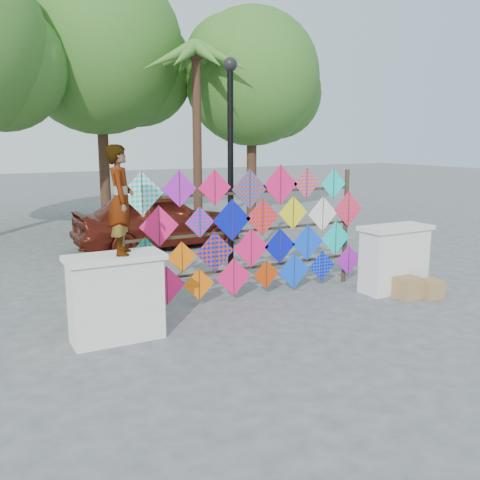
{
  "coord_description": "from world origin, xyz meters",
  "views": [
    {
      "loc": [
        -4.62,
        -7.62,
        2.93
      ],
      "look_at": [
        -0.23,
        0.6,
        1.13
      ],
      "focal_mm": 40.0,
      "sensor_mm": 36.0,
      "label": 1
    }
  ],
  "objects_px": {
    "vendor_woman": "(121,200)",
    "sedan": "(158,220)",
    "lamppost": "(230,149)",
    "kite_rack": "(252,232)"
  },
  "relations": [
    {
      "from": "vendor_woman",
      "to": "sedan",
      "type": "height_order",
      "value": "vendor_woman"
    },
    {
      "from": "vendor_woman",
      "to": "lamppost",
      "type": "bearing_deg",
      "value": -34.32
    },
    {
      "from": "sedan",
      "to": "lamppost",
      "type": "height_order",
      "value": "lamppost"
    },
    {
      "from": "kite_rack",
      "to": "vendor_woman",
      "type": "relative_size",
      "value": 3.2
    },
    {
      "from": "kite_rack",
      "to": "lamppost",
      "type": "xyz_separation_m",
      "value": [
        0.22,
        1.27,
        1.46
      ]
    },
    {
      "from": "sedan",
      "to": "lamppost",
      "type": "relative_size",
      "value": 1.0
    },
    {
      "from": "vendor_woman",
      "to": "lamppost",
      "type": "relative_size",
      "value": 0.35
    },
    {
      "from": "kite_rack",
      "to": "vendor_woman",
      "type": "distance_m",
      "value": 2.94
    },
    {
      "from": "kite_rack",
      "to": "lamppost",
      "type": "relative_size",
      "value": 1.12
    },
    {
      "from": "vendor_woman",
      "to": "sedan",
      "type": "xyz_separation_m",
      "value": [
        2.68,
        6.08,
        -1.3
      ]
    }
  ]
}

